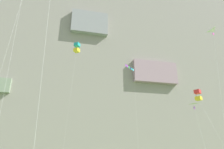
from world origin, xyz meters
TOP-DOWN VIEW (x-y plane):
  - cliff_face at (0.01, 65.68)m, footprint 180.00×21.91m
  - kite_delta_far_right at (12.24, 16.33)m, footprint 3.44×1.82m
  - kite_banner_low_left at (7.33, 34.69)m, footprint 2.68×3.34m
  - kite_box_near_cliff at (17.36, 27.78)m, footprint 1.29×5.84m
  - kite_box_upper_right at (-4.01, 38.06)m, footprint 1.95×3.43m
  - kite_delta_front_field at (11.69, 21.84)m, footprint 1.36×2.16m

SIDE VIEW (x-z plane):
  - kite_delta_front_field at x=11.69m, z-range 3.48..10.99m
  - kite_box_near_cliff at x=17.36m, z-range 4.97..16.81m
  - kite_delta_far_right at x=12.24m, z-range 6.72..22.33m
  - kite_banner_low_left at x=7.33m, z-range 7.97..26.37m
  - kite_box_upper_right at x=-4.01m, z-range 11.12..35.58m
  - cliff_face at x=0.01m, z-range -0.01..74.08m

